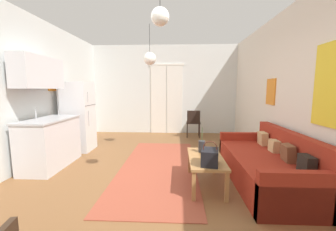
{
  "coord_description": "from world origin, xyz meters",
  "views": [
    {
      "loc": [
        0.44,
        -3.18,
        1.45
      ],
      "look_at": [
        0.24,
        0.97,
        0.92
      ],
      "focal_mm": 22.16,
      "sensor_mm": 36.0,
      "label": 1
    }
  ],
  "objects_px": {
    "accent_chair": "(193,122)",
    "pendant_lamp_near": "(160,17)",
    "bamboo_vase": "(202,146)",
    "couch": "(269,166)",
    "coffee_table": "(206,161)",
    "refrigerator": "(78,117)",
    "handbag": "(210,157)",
    "pendant_lamp_far": "(150,58)"
  },
  "relations": [
    {
      "from": "pendant_lamp_near",
      "to": "pendant_lamp_far",
      "type": "height_order",
      "value": "same"
    },
    {
      "from": "couch",
      "to": "coffee_table",
      "type": "distance_m",
      "value": 1.01
    },
    {
      "from": "accent_chair",
      "to": "pendant_lamp_far",
      "type": "height_order",
      "value": "pendant_lamp_far"
    },
    {
      "from": "bamboo_vase",
      "to": "pendant_lamp_far",
      "type": "xyz_separation_m",
      "value": [
        -1.01,
        1.4,
        1.58
      ]
    },
    {
      "from": "coffee_table",
      "to": "refrigerator",
      "type": "bearing_deg",
      "value": 148.38
    },
    {
      "from": "pendant_lamp_near",
      "to": "pendant_lamp_far",
      "type": "relative_size",
      "value": 0.7
    },
    {
      "from": "handbag",
      "to": "refrigerator",
      "type": "relative_size",
      "value": 0.21
    },
    {
      "from": "accent_chair",
      "to": "pendant_lamp_near",
      "type": "height_order",
      "value": "pendant_lamp_near"
    },
    {
      "from": "coffee_table",
      "to": "bamboo_vase",
      "type": "bearing_deg",
      "value": 97.63
    },
    {
      "from": "coffee_table",
      "to": "couch",
      "type": "bearing_deg",
      "value": 8.04
    },
    {
      "from": "couch",
      "to": "refrigerator",
      "type": "distance_m",
      "value": 4.1
    },
    {
      "from": "handbag",
      "to": "pendant_lamp_far",
      "type": "distance_m",
      "value": 2.72
    },
    {
      "from": "couch",
      "to": "coffee_table",
      "type": "height_order",
      "value": "couch"
    },
    {
      "from": "couch",
      "to": "refrigerator",
      "type": "relative_size",
      "value": 1.29
    },
    {
      "from": "bamboo_vase",
      "to": "pendant_lamp_far",
      "type": "bearing_deg",
      "value": 126.0
    },
    {
      "from": "couch",
      "to": "pendant_lamp_near",
      "type": "height_order",
      "value": "pendant_lamp_near"
    },
    {
      "from": "coffee_table",
      "to": "pendant_lamp_near",
      "type": "bearing_deg",
      "value": -157.11
    },
    {
      "from": "handbag",
      "to": "pendant_lamp_far",
      "type": "xyz_separation_m",
      "value": [
        -1.06,
        1.95,
        1.57
      ]
    },
    {
      "from": "pendant_lamp_near",
      "to": "couch",
      "type": "bearing_deg",
      "value": 14.18
    },
    {
      "from": "coffee_table",
      "to": "pendant_lamp_far",
      "type": "height_order",
      "value": "pendant_lamp_far"
    },
    {
      "from": "coffee_table",
      "to": "accent_chair",
      "type": "height_order",
      "value": "accent_chair"
    },
    {
      "from": "coffee_table",
      "to": "refrigerator",
      "type": "xyz_separation_m",
      "value": [
        -2.76,
        1.7,
        0.43
      ]
    },
    {
      "from": "handbag",
      "to": "accent_chair",
      "type": "distance_m",
      "value": 3.45
    },
    {
      "from": "accent_chair",
      "to": "pendant_lamp_near",
      "type": "xyz_separation_m",
      "value": [
        -0.7,
        -3.42,
        1.88
      ]
    },
    {
      "from": "coffee_table",
      "to": "pendant_lamp_near",
      "type": "xyz_separation_m",
      "value": [
        -0.65,
        -0.28,
        1.97
      ]
    },
    {
      "from": "handbag",
      "to": "pendant_lamp_far",
      "type": "relative_size",
      "value": 0.38
    },
    {
      "from": "couch",
      "to": "handbag",
      "type": "xyz_separation_m",
      "value": [
        -0.98,
        -0.44,
        0.28
      ]
    },
    {
      "from": "coffee_table",
      "to": "refrigerator",
      "type": "relative_size",
      "value": 0.63
    },
    {
      "from": "coffee_table",
      "to": "handbag",
      "type": "relative_size",
      "value": 3.0
    },
    {
      "from": "bamboo_vase",
      "to": "accent_chair",
      "type": "xyz_separation_m",
      "value": [
        0.08,
        2.89,
        -0.06
      ]
    },
    {
      "from": "handbag",
      "to": "refrigerator",
      "type": "height_order",
      "value": "refrigerator"
    },
    {
      "from": "couch",
      "to": "coffee_table",
      "type": "relative_size",
      "value": 2.06
    },
    {
      "from": "couch",
      "to": "accent_chair",
      "type": "xyz_separation_m",
      "value": [
        -0.95,
        3.0,
        0.21
      ]
    },
    {
      "from": "pendant_lamp_near",
      "to": "bamboo_vase",
      "type": "bearing_deg",
      "value": 40.34
    },
    {
      "from": "bamboo_vase",
      "to": "pendant_lamp_far",
      "type": "distance_m",
      "value": 2.34
    },
    {
      "from": "accent_chair",
      "to": "couch",
      "type": "bearing_deg",
      "value": 110.26
    },
    {
      "from": "couch",
      "to": "coffee_table",
      "type": "xyz_separation_m",
      "value": [
        -0.99,
        -0.14,
        0.11
      ]
    },
    {
      "from": "coffee_table",
      "to": "bamboo_vase",
      "type": "relative_size",
      "value": 2.49
    },
    {
      "from": "couch",
      "to": "bamboo_vase",
      "type": "distance_m",
      "value": 1.07
    },
    {
      "from": "bamboo_vase",
      "to": "pendant_lamp_near",
      "type": "relative_size",
      "value": 0.66
    },
    {
      "from": "bamboo_vase",
      "to": "refrigerator",
      "type": "xyz_separation_m",
      "value": [
        -2.73,
        1.45,
        0.27
      ]
    },
    {
      "from": "coffee_table",
      "to": "pendant_lamp_near",
      "type": "relative_size",
      "value": 1.65
    }
  ]
}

